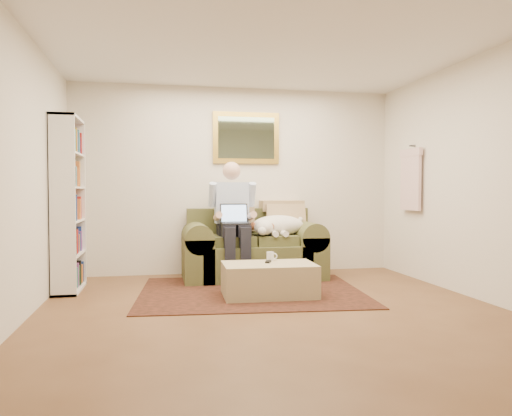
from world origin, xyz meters
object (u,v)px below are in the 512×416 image
object	(u,v)px
sofa	(252,254)
seated_man	(234,221)
laptop	(235,219)
ottoman	(269,280)
sleeping_dog	(278,226)
bookshelf	(68,204)
coffee_mug	(270,256)

from	to	relation	value
sofa	seated_man	size ratio (longest dim) A/B	1.19
seated_man	laptop	distance (m)	0.08
laptop	seated_man	bearing A→B (deg)	90.00
sofa	laptop	bearing A→B (deg)	-138.98
ottoman	seated_man	bearing A→B (deg)	103.12
sofa	ottoman	xyz separation A→B (m)	(-0.04, -1.17, -0.13)
sleeping_dog	bookshelf	size ratio (longest dim) A/B	0.38
laptop	ottoman	world-z (taller)	laptop
laptop	coffee_mug	bearing A→B (deg)	-67.71
seated_man	sleeping_dog	bearing A→B (deg)	7.13
coffee_mug	sofa	bearing A→B (deg)	91.40
laptop	coffee_mug	size ratio (longest dim) A/B	3.55
coffee_mug	bookshelf	world-z (taller)	bookshelf
sleeping_dog	coffee_mug	xyz separation A→B (m)	(-0.30, -0.87, -0.29)
bookshelf	laptop	bearing A→B (deg)	4.85
ottoman	bookshelf	bearing A→B (deg)	160.76
sofa	bookshelf	world-z (taller)	bookshelf
seated_man	sleeping_dog	size ratio (longest dim) A/B	2.04
sleeping_dog	ottoman	world-z (taller)	sleeping_dog
ottoman	bookshelf	distance (m)	2.47
laptop	sleeping_dog	bearing A→B (deg)	13.64
bookshelf	sofa	bearing A→B (deg)	10.24
ottoman	laptop	bearing A→B (deg)	104.08
sofa	laptop	distance (m)	0.61
bookshelf	sleeping_dog	bearing A→B (deg)	6.94
ottoman	bookshelf	size ratio (longest dim) A/B	0.50
bookshelf	seated_man	bearing A→B (deg)	6.88
sleeping_dog	seated_man	bearing A→B (deg)	-172.87
seated_man	bookshelf	xyz separation A→B (m)	(-1.97, -0.24, 0.23)
seated_man	ottoman	xyz separation A→B (m)	(0.23, -1.01, -0.59)
coffee_mug	bookshelf	distance (m)	2.41
sofa	laptop	xyz separation A→B (m)	(-0.27, -0.24, 0.49)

